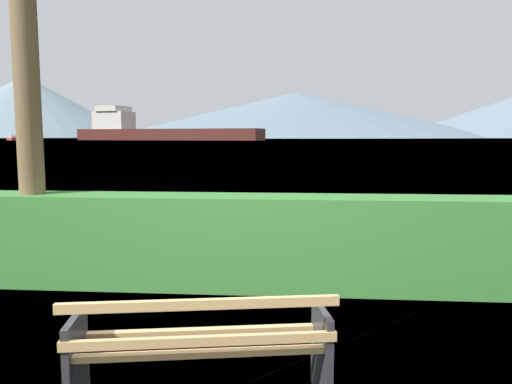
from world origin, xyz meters
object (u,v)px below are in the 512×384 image
object	(u,v)px
tender_far	(114,138)
sailboat_mid	(13,139)
cargo_ship_large	(154,130)
park_bench	(201,348)

from	to	relation	value
tender_far	sailboat_mid	bearing A→B (deg)	-121.72
sailboat_mid	tender_far	world-z (taller)	sailboat_mid
tender_far	cargo_ship_large	bearing A→B (deg)	-47.26
park_bench	tender_far	world-z (taller)	tender_far
cargo_ship_large	tender_far	size ratio (longest dim) A/B	23.14
park_bench	sailboat_mid	xyz separation A→B (m)	(-123.48, 205.61, 0.31)
cargo_ship_large	sailboat_mid	size ratio (longest dim) A/B	10.17
sailboat_mid	tender_far	bearing A→B (deg)	58.28
cargo_ship_large	sailboat_mid	distance (m)	61.27
park_bench	cargo_ship_large	distance (m)	225.69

